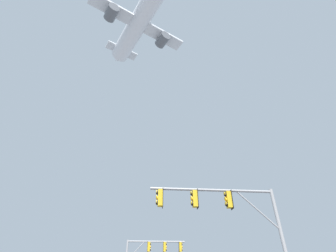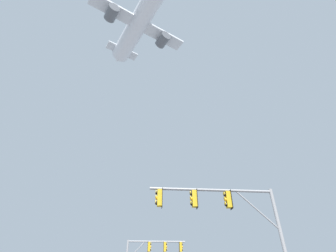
% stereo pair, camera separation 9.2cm
% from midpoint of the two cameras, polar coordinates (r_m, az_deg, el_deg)
% --- Properties ---
extents(signal_pole_near, '(7.16, 0.67, 6.34)m').
position_cam_midpoint_polar(signal_pole_near, '(14.39, 13.70, -19.31)').
color(signal_pole_near, gray).
rests_on(signal_pole_near, ground).
extents(airplane, '(21.47, 27.80, 8.22)m').
position_cam_midpoint_polar(airplane, '(61.07, -6.61, 23.65)').
color(airplane, white).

